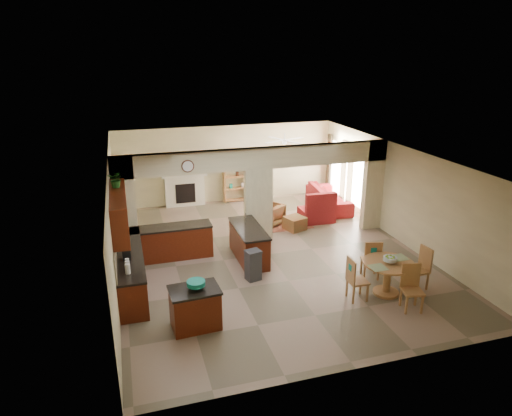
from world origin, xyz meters
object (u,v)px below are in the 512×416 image
object	(u,v)px
kitchen_island	(195,308)
armchair	(270,214)
dining_table	(388,273)
sofa	(329,197)

from	to	relation	value
kitchen_island	armchair	world-z (taller)	kitchen_island
dining_table	armchair	distance (m)	5.14
sofa	armchair	size ratio (longest dim) A/B	3.41
dining_table	sofa	bearing A→B (deg)	77.32
dining_table	sofa	size ratio (longest dim) A/B	0.46
dining_table	armchair	size ratio (longest dim) A/B	1.58
kitchen_island	sofa	bearing A→B (deg)	42.71
kitchen_island	dining_table	bearing A→B (deg)	-2.71
sofa	kitchen_island	bearing A→B (deg)	142.69
dining_table	armchair	world-z (taller)	dining_table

